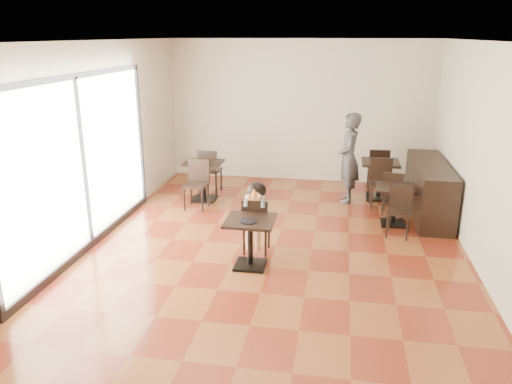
% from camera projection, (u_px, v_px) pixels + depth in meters
% --- Properties ---
extents(floor, '(6.00, 8.00, 0.01)m').
position_uv_depth(floor, '(276.00, 246.00, 8.10)').
color(floor, brown).
rests_on(floor, ground).
extents(ceiling, '(6.00, 8.00, 0.01)m').
position_uv_depth(ceiling, '(278.00, 41.00, 7.13)').
color(ceiling, silver).
rests_on(ceiling, floor).
extents(wall_back, '(6.00, 0.01, 3.20)m').
position_uv_depth(wall_back, '(300.00, 112.00, 11.37)').
color(wall_back, beige).
rests_on(wall_back, floor).
extents(wall_front, '(6.00, 0.01, 3.20)m').
position_uv_depth(wall_front, '(210.00, 264.00, 3.85)').
color(wall_front, beige).
rests_on(wall_front, floor).
extents(wall_left, '(0.01, 8.00, 3.20)m').
position_uv_depth(wall_left, '(94.00, 143.00, 8.09)').
color(wall_left, beige).
rests_on(wall_left, floor).
extents(wall_right, '(0.01, 8.00, 3.20)m').
position_uv_depth(wall_right, '(485.00, 158.00, 7.13)').
color(wall_right, beige).
rests_on(wall_right, floor).
extents(storefront_window, '(0.04, 4.50, 2.60)m').
position_uv_depth(storefront_window, '(82.00, 163.00, 7.68)').
color(storefront_window, white).
rests_on(storefront_window, floor).
extents(child_table, '(0.70, 0.70, 0.74)m').
position_uv_depth(child_table, '(250.00, 243.00, 7.30)').
color(child_table, black).
rests_on(child_table, floor).
extents(child_chair, '(0.40, 0.40, 0.90)m').
position_uv_depth(child_chair, '(257.00, 225.00, 7.79)').
color(child_chair, black).
rests_on(child_chair, floor).
extents(child, '(0.40, 0.56, 1.13)m').
position_uv_depth(child, '(257.00, 218.00, 7.76)').
color(child, slate).
rests_on(child, child_chair).
extents(plate, '(0.25, 0.25, 0.02)m').
position_uv_depth(plate, '(249.00, 221.00, 7.09)').
color(plate, black).
rests_on(plate, child_table).
extents(pizza_slice, '(0.26, 0.20, 0.06)m').
position_uv_depth(pizza_slice, '(254.00, 196.00, 7.45)').
color(pizza_slice, tan).
rests_on(pizza_slice, child).
extents(adult_patron, '(0.46, 0.68, 1.82)m').
position_uv_depth(adult_patron, '(349.00, 158.00, 10.01)').
color(adult_patron, '#3E3E43').
rests_on(adult_patron, floor).
extents(cafe_table_mid, '(0.79, 0.79, 0.71)m').
position_uv_depth(cafe_table_mid, '(394.00, 206.00, 8.94)').
color(cafe_table_mid, black).
rests_on(cafe_table_mid, floor).
extents(cafe_table_left, '(0.80, 0.80, 0.80)m').
position_uv_depth(cafe_table_left, '(204.00, 181.00, 10.26)').
color(cafe_table_left, black).
rests_on(cafe_table_left, floor).
extents(cafe_table_back, '(0.77, 0.77, 0.80)m').
position_uv_depth(cafe_table_back, '(379.00, 180.00, 10.34)').
color(cafe_table_back, black).
rests_on(cafe_table_back, floor).
extents(chair_mid_a, '(0.45, 0.45, 0.86)m').
position_uv_depth(chair_mid_a, '(393.00, 193.00, 9.43)').
color(chair_mid_a, black).
rests_on(chair_mid_a, floor).
extents(chair_mid_b, '(0.45, 0.45, 0.86)m').
position_uv_depth(chair_mid_b, '(399.00, 212.00, 8.39)').
color(chair_mid_b, black).
rests_on(chair_mid_b, floor).
extents(chair_left_a, '(0.46, 0.46, 0.96)m').
position_uv_depth(chair_left_a, '(210.00, 170.00, 10.75)').
color(chair_left_a, black).
rests_on(chair_left_a, floor).
extents(chair_left_b, '(0.46, 0.46, 0.96)m').
position_uv_depth(chair_left_b, '(196.00, 185.00, 9.72)').
color(chair_left_b, black).
rests_on(chair_left_b, floor).
extents(chair_back_a, '(0.44, 0.44, 0.96)m').
position_uv_depth(chair_back_a, '(378.00, 170.00, 10.83)').
color(chair_back_a, black).
rests_on(chair_back_a, floor).
extents(chair_back_b, '(0.44, 0.44, 0.96)m').
position_uv_depth(chair_back_b, '(381.00, 184.00, 9.80)').
color(chair_back_b, black).
rests_on(chair_back_b, floor).
extents(service_counter, '(0.60, 2.40, 1.00)m').
position_uv_depth(service_counter, '(429.00, 189.00, 9.40)').
color(service_counter, black).
rests_on(service_counter, floor).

